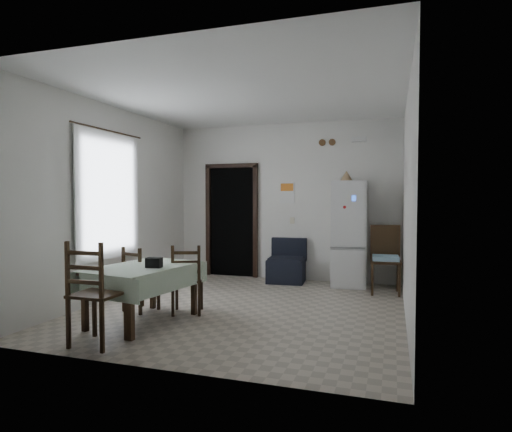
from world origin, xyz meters
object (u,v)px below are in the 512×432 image
object	(u,v)px
dining_chair_far_left	(141,279)
dining_chair_near_head	(98,292)
fridge	(349,234)
navy_seat	(286,261)
corner_chair	(386,260)
dining_chair_far_right	(188,279)
dining_table	(143,294)

from	to	relation	value
dining_chair_far_left	dining_chair_near_head	size ratio (longest dim) A/B	0.80
dining_chair_near_head	fridge	bearing A→B (deg)	-120.38
dining_chair_near_head	navy_seat	bearing A→B (deg)	-106.24
corner_chair	dining_chair_far_right	bearing A→B (deg)	-144.27
dining_table	dining_chair_far_left	world-z (taller)	dining_chair_far_left
dining_table	dining_chair_far_right	xyz separation A→B (m)	(0.32, 0.55, 0.11)
dining_chair_far_left	dining_chair_far_right	size ratio (longest dim) A/B	0.95
navy_seat	dining_chair_near_head	bearing A→B (deg)	-110.38
fridge	corner_chair	xyz separation A→B (m)	(0.61, -0.42, -0.36)
fridge	dining_chair_far_right	distance (m)	3.08
navy_seat	dining_table	bearing A→B (deg)	-114.39
dining_chair_far_right	dining_chair_far_left	bearing A→B (deg)	-12.36
dining_table	dining_chair_far_right	bearing A→B (deg)	69.50
corner_chair	dining_chair_far_left	xyz separation A→B (m)	(-3.11, -2.08, -0.11)
fridge	navy_seat	distance (m)	1.22
navy_seat	corner_chair	bearing A→B (deg)	-18.37
fridge	dining_table	distance (m)	3.72
corner_chair	dining_chair_near_head	distance (m)	4.38
corner_chair	dining_chair_near_head	size ratio (longest dim) A/B	1.00
navy_seat	corner_chair	size ratio (longest dim) A/B	0.72
dining_table	dining_chair_near_head	world-z (taller)	dining_chair_near_head
fridge	corner_chair	size ratio (longest dim) A/B	1.67
fridge	navy_seat	xyz separation A→B (m)	(-1.11, 0.00, -0.51)
fridge	dining_chair_far_right	xyz separation A→B (m)	(-1.86, -2.41, -0.45)
dining_chair_far_left	dining_table	bearing A→B (deg)	140.49
dining_chair_far_left	dining_chair_far_right	xyz separation A→B (m)	(0.65, 0.09, 0.02)
corner_chair	dining_chair_far_left	bearing A→B (deg)	-149.49
dining_table	dining_chair_near_head	xyz separation A→B (m)	(-0.00, -0.83, 0.20)
fridge	dining_chair_near_head	world-z (taller)	fridge
corner_chair	dining_table	distance (m)	3.78
dining_chair_far_left	fridge	bearing A→B (deg)	-119.73
fridge	corner_chair	bearing A→B (deg)	-37.65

